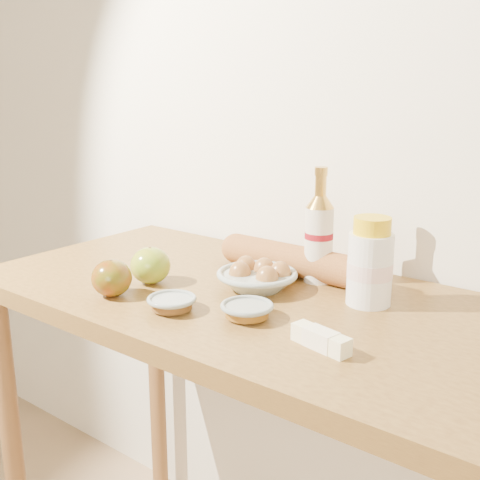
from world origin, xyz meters
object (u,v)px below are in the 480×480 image
baguette (299,261)px  bourbon_bottle (319,236)px  egg_bowl (258,277)px  table (249,348)px  cream_bottle (370,264)px

baguette → bourbon_bottle: bearing=-1.5°
bourbon_bottle → egg_bowl: 0.16m
bourbon_bottle → egg_bowl: bourbon_bottle is taller
table → baguette: (0.02, 0.15, 0.16)m
bourbon_bottle → baguette: (-0.05, 0.00, -0.07)m
cream_bottle → baguette: (-0.20, 0.06, -0.05)m
table → baguette: baguette is taller
bourbon_bottle → egg_bowl: (-0.08, -0.12, -0.08)m
bourbon_bottle → cream_bottle: size_ratio=1.44×
table → egg_bowl: size_ratio=6.20×
table → egg_bowl: egg_bowl is taller
bourbon_bottle → baguette: size_ratio=0.59×
baguette → egg_bowl: bearing=-101.3°
cream_bottle → egg_bowl: cream_bottle is taller
bourbon_bottle → baguette: bearing=-170.2°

